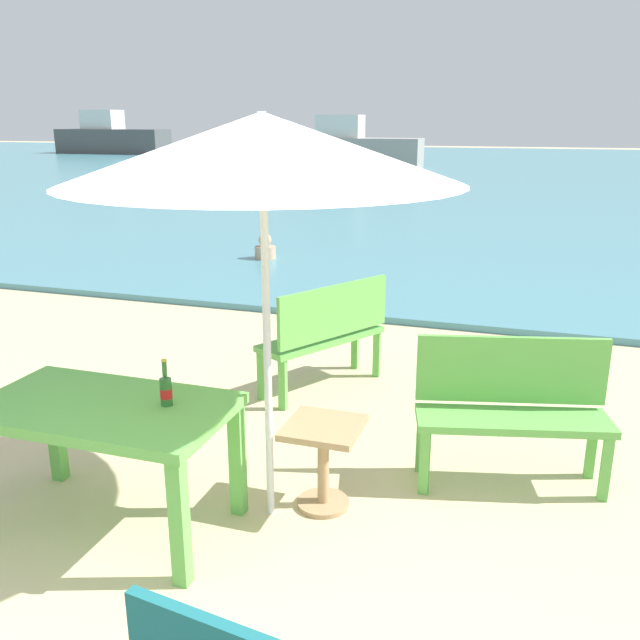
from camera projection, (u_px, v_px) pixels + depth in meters
name	position (u px, v px, depth m)	size (l,w,h in m)	color
ground_plane	(217.00, 630.00, 3.11)	(120.00, 120.00, 0.00)	beige
sea_water	(514.00, 171.00, 30.43)	(120.00, 50.00, 0.08)	teal
picnic_table_green	(105.00, 422.00, 3.74)	(1.40, 0.80, 0.76)	#60B24C
beer_bottle_amber	(166.00, 389.00, 3.66)	(0.07, 0.07, 0.26)	#2D662D
patio_umbrella	(262.00, 149.00, 3.43)	(2.10, 2.10, 2.30)	silver
side_table_wood	(323.00, 453.00, 4.01)	(0.44, 0.44, 0.54)	tan
bench_green_left	(327.00, 330.00, 5.72)	(0.91, 1.22, 0.95)	#60B24C
bench_green_right	(512.00, 403.00, 4.26)	(1.25, 0.64, 0.95)	#60B24C
swimmer_person	(265.00, 249.00, 10.97)	(0.34, 0.34, 0.41)	tan
boat_tanker	(111.00, 138.00, 44.93)	(7.69, 2.10, 2.80)	#4C4C4C
boat_cargo_ship	(350.00, 148.00, 32.03)	(6.59, 1.80, 2.40)	gray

